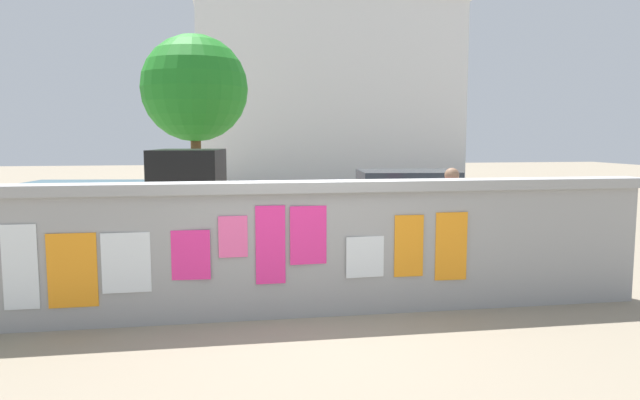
# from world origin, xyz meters

# --- Properties ---
(ground) EXTENTS (60.00, 60.00, 0.00)m
(ground) POSITION_xyz_m (0.00, 8.00, 0.00)
(ground) COLOR gray
(poster_wall) EXTENTS (8.53, 0.42, 1.57)m
(poster_wall) POSITION_xyz_m (-0.01, -0.00, 0.81)
(poster_wall) COLOR #999999
(poster_wall) RESTS_ON ground
(auto_rickshaw_truck) EXTENTS (3.77, 1.97, 1.85)m
(auto_rickshaw_truck) POSITION_xyz_m (-2.55, 4.40, 0.90)
(auto_rickshaw_truck) COLOR black
(auto_rickshaw_truck) RESTS_ON ground
(car_parked) EXTENTS (3.96, 2.11, 1.40)m
(car_parked) POSITION_xyz_m (2.59, 4.68, 0.73)
(car_parked) COLOR black
(car_parked) RESTS_ON ground
(motorcycle) EXTENTS (1.89, 0.60, 0.87)m
(motorcycle) POSITION_xyz_m (0.43, 1.31, 0.46)
(motorcycle) COLOR black
(motorcycle) RESTS_ON ground
(bicycle_near) EXTENTS (1.71, 0.44, 0.95)m
(bicycle_near) POSITION_xyz_m (-2.04, 1.03, 0.36)
(bicycle_near) COLOR black
(bicycle_near) RESTS_ON ground
(person_walking) EXTENTS (0.48, 0.48, 1.62)m
(person_walking) POSITION_xyz_m (2.43, 1.60, 0.99)
(person_walking) COLOR #BF6626
(person_walking) RESTS_ON ground
(tree_roadside) EXTENTS (2.80, 2.80, 4.76)m
(tree_roadside) POSITION_xyz_m (-1.65, 9.20, 3.34)
(tree_roadside) COLOR brown
(tree_roadside) RESTS_ON ground
(building_background) EXTENTS (12.30, 5.11, 8.65)m
(building_background) POSITION_xyz_m (3.99, 20.78, 4.35)
(building_background) COLOR silver
(building_background) RESTS_ON ground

